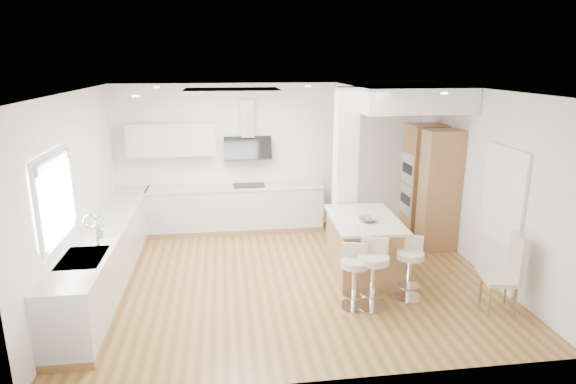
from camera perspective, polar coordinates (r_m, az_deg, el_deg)
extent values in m
plane|color=olive|center=(7.50, 0.33, -10.02)|extent=(6.00, 6.00, 0.00)
cube|color=white|center=(7.50, 0.33, -10.02)|extent=(6.00, 5.00, 0.02)
cube|color=white|center=(9.43, -1.77, 4.28)|extent=(6.00, 0.04, 2.80)
cube|color=white|center=(7.24, -23.87, -0.48)|extent=(0.04, 5.00, 2.80)
cube|color=white|center=(7.99, 22.18, 1.09)|extent=(0.04, 5.00, 2.80)
cube|color=white|center=(7.32, -6.66, 11.84)|extent=(1.40, 0.95, 0.05)
cube|color=white|center=(7.32, -6.65, 11.72)|extent=(1.25, 0.80, 0.03)
cylinder|color=silver|center=(8.28, -15.31, 11.88)|extent=(0.10, 0.10, 0.02)
cylinder|color=silver|center=(6.31, -17.59, 10.77)|extent=(0.10, 0.10, 0.02)
cylinder|color=silver|center=(8.34, 2.38, 12.42)|extent=(0.10, 0.10, 0.02)
cylinder|color=silver|center=(8.26, 13.54, 11.99)|extent=(0.10, 0.10, 0.02)
cylinder|color=silver|center=(6.88, 18.04, 11.06)|extent=(0.10, 0.10, 0.02)
cube|color=white|center=(6.34, -25.92, -0.49)|extent=(0.03, 1.15, 0.95)
cube|color=white|center=(6.23, -26.37, 3.98)|extent=(0.04, 1.28, 0.06)
cube|color=white|center=(6.48, -25.31, -4.79)|extent=(0.04, 1.28, 0.06)
cube|color=white|center=(5.78, -27.62, -2.13)|extent=(0.04, 0.06, 0.95)
cube|color=white|center=(6.90, -24.33, 0.88)|extent=(0.04, 0.06, 0.95)
cube|color=#ACAEB4|center=(6.24, -26.16, 3.32)|extent=(0.03, 1.18, 0.14)
cube|color=#443D35|center=(7.59, 23.98, -2.96)|extent=(0.02, 0.90, 2.00)
cube|color=white|center=(7.58, 23.88, -2.97)|extent=(0.05, 1.00, 2.10)
cube|color=#A67647|center=(7.84, -20.17, -9.44)|extent=(0.60, 4.50, 0.10)
cube|color=beige|center=(7.68, -20.47, -6.51)|extent=(0.60, 4.50, 0.76)
cube|color=beige|center=(7.54, -20.75, -3.69)|extent=(0.63, 4.50, 0.04)
cube|color=#B7B7BC|center=(6.41, -23.17, -7.21)|extent=(0.50, 0.75, 0.02)
cube|color=#B7B7BC|center=(6.26, -23.54, -8.26)|extent=(0.40, 0.34, 0.10)
cube|color=#B7B7BC|center=(6.58, -22.72, -7.03)|extent=(0.40, 0.34, 0.10)
cylinder|color=silver|center=(6.58, -21.67, -4.69)|extent=(0.02, 0.02, 0.36)
torus|color=silver|center=(6.54, -22.42, -3.22)|extent=(0.18, 0.02, 0.18)
imported|color=#437E40|center=(6.92, -21.55, -3.83)|extent=(0.17, 0.12, 0.33)
cube|color=#A67647|center=(9.45, -6.06, -4.27)|extent=(3.30, 0.60, 0.10)
cube|color=beige|center=(9.32, -6.13, -1.78)|extent=(3.30, 0.60, 0.76)
cube|color=beige|center=(9.21, -6.20, 0.60)|extent=(3.33, 0.63, 0.04)
cube|color=black|center=(9.21, -4.65, 0.81)|extent=(0.60, 0.40, 0.01)
cube|color=beige|center=(9.19, -13.61, 6.10)|extent=(1.60, 0.34, 0.60)
cube|color=#B7B7BC|center=(9.18, -4.89, 8.67)|extent=(0.25, 0.18, 0.70)
cube|color=black|center=(9.18, -4.79, 5.20)|extent=(0.90, 0.26, 0.44)
cube|color=white|center=(8.12, 6.77, 2.35)|extent=(0.35, 0.35, 2.80)
cube|color=white|center=(8.68, 13.14, 10.93)|extent=(1.78, 2.20, 0.40)
cube|color=#A67647|center=(9.23, 15.71, 1.23)|extent=(0.62, 0.62, 2.10)
cube|color=#A67647|center=(8.61, 17.52, 0.09)|extent=(0.62, 0.40, 2.10)
cube|color=#B7B7BC|center=(9.05, 14.02, 2.71)|extent=(0.02, 0.55, 0.55)
cube|color=#B7B7BC|center=(9.19, 13.79, -0.82)|extent=(0.02, 0.55, 0.55)
cube|color=black|center=(9.05, 13.96, 2.71)|extent=(0.01, 0.45, 0.18)
cube|color=black|center=(9.19, 13.73, -0.82)|extent=(0.01, 0.45, 0.18)
cube|color=#A67647|center=(7.52, 8.90, -6.50)|extent=(0.98, 1.46, 0.87)
cube|color=beige|center=(7.36, 9.04, -3.21)|extent=(1.06, 1.54, 0.04)
imported|color=gray|center=(7.21, 9.35, -3.19)|extent=(0.27, 0.27, 0.06)
sphere|color=orange|center=(7.22, 9.66, -3.16)|extent=(0.07, 0.07, 0.07)
sphere|color=orange|center=(7.21, 9.00, -3.13)|extent=(0.07, 0.07, 0.07)
sphere|color=#71A637|center=(7.17, 9.43, -3.27)|extent=(0.07, 0.07, 0.07)
cylinder|color=silver|center=(6.71, 7.74, -13.29)|extent=(0.48, 0.48, 0.03)
cylinder|color=silver|center=(6.57, 7.84, -11.02)|extent=(0.08, 0.08, 0.58)
cylinder|color=silver|center=(6.62, 7.80, -11.91)|extent=(0.37, 0.37, 0.01)
cylinder|color=beige|center=(6.43, 7.94, -8.39)|extent=(0.45, 0.45, 0.09)
cube|color=beige|center=(6.51, 7.97, -6.82)|extent=(0.34, 0.13, 0.20)
cylinder|color=silver|center=(6.75, 9.85, -13.18)|extent=(0.53, 0.53, 0.03)
cylinder|color=silver|center=(6.60, 9.98, -10.72)|extent=(0.08, 0.08, 0.62)
cylinder|color=silver|center=(6.66, 9.93, -11.69)|extent=(0.41, 0.41, 0.01)
cylinder|color=beige|center=(6.45, 10.13, -7.89)|extent=(0.51, 0.51, 0.10)
cube|color=beige|center=(6.54, 10.21, -6.20)|extent=(0.36, 0.16, 0.21)
cylinder|color=silver|center=(7.08, 13.96, -12.02)|extent=(0.50, 0.50, 0.03)
cylinder|color=silver|center=(6.94, 14.13, -9.81)|extent=(0.08, 0.08, 0.58)
cylinder|color=silver|center=(6.99, 14.06, -10.68)|extent=(0.39, 0.39, 0.01)
cylinder|color=beige|center=(6.81, 14.31, -7.29)|extent=(0.48, 0.48, 0.09)
cube|color=beige|center=(6.90, 14.33, -5.80)|extent=(0.34, 0.15, 0.20)
cube|color=beige|center=(6.98, 23.79, -9.51)|extent=(0.48, 0.48, 0.06)
cube|color=beige|center=(6.94, 25.48, -7.15)|extent=(0.11, 0.39, 0.66)
cylinder|color=#A67647|center=(6.88, 22.76, -11.87)|extent=(0.04, 0.04, 0.40)
cylinder|color=#A67647|center=(7.16, 21.87, -10.69)|extent=(0.04, 0.04, 0.40)
cylinder|color=#A67647|center=(7.00, 25.35, -11.70)|extent=(0.04, 0.04, 0.40)
cylinder|color=#A67647|center=(7.28, 24.37, -10.56)|extent=(0.04, 0.04, 0.40)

